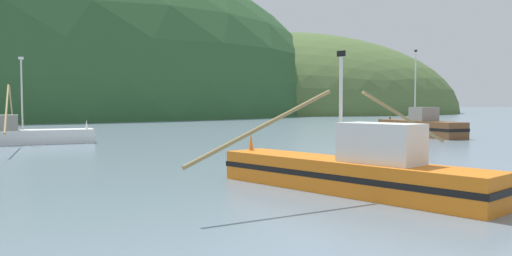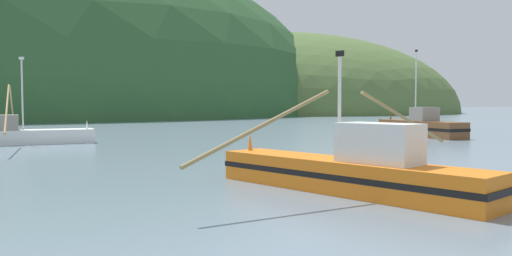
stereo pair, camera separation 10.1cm
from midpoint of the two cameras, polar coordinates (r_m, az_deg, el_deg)
The scene contains 4 objects.
hill_far_right at distance 151.82m, azimuth 3.26°, elevation 1.66°, with size 99.72×79.78×45.28m, color #516B38.
fishing_boat_brown at distance 49.80m, azimuth 17.53°, elevation 0.13°, with size 4.27×10.08×7.90m.
fishing_boat_white at distance 42.38m, azimuth -25.27°, elevation -0.65°, with size 11.98×19.87×6.43m.
fishing_boat_orange at distance 18.32m, azimuth 10.27°, elevation -4.58°, with size 11.48×9.98×4.89m.
Camera 2 is at (-1.75, -4.88, 3.11)m, focal length 36.82 mm.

